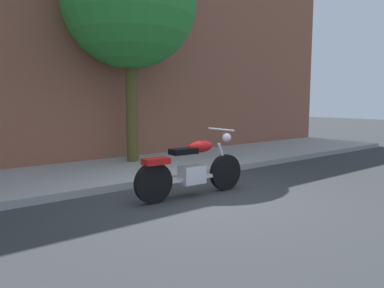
{
  "coord_description": "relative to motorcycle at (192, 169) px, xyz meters",
  "views": [
    {
      "loc": [
        -4.06,
        -4.72,
        1.68
      ],
      "look_at": [
        -0.12,
        0.22,
        0.93
      ],
      "focal_mm": 34.08,
      "sensor_mm": 36.0,
      "label": 1
    }
  ],
  "objects": [
    {
      "name": "building_facade",
      "position": [
        0.12,
        4.33,
        3.58
      ],
      "size": [
        19.08,
        0.5,
        8.13
      ],
      "primitive_type": "cube",
      "color": "brown",
      "rests_on": "ground"
    },
    {
      "name": "ground_plane",
      "position": [
        0.12,
        -0.22,
        -0.48
      ],
      "size": [
        60.0,
        60.0,
        0.0
      ],
      "primitive_type": "plane",
      "color": "#303335"
    },
    {
      "name": "street_tree",
      "position": [
        0.65,
        3.26,
        3.64
      ],
      "size": [
        3.34,
        3.34,
        5.81
      ],
      "color": "#4E4821",
      "rests_on": "ground"
    },
    {
      "name": "sidewalk",
      "position": [
        0.12,
        2.6,
        -0.41
      ],
      "size": [
        19.08,
        2.95,
        0.14
      ],
      "primitive_type": "cube",
      "color": "#9A9A9A",
      "rests_on": "ground"
    },
    {
      "name": "motorcycle",
      "position": [
        0.0,
        0.0,
        0.0
      ],
      "size": [
        2.24,
        0.7,
        1.17
      ],
      "color": "black",
      "rests_on": "ground"
    }
  ]
}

